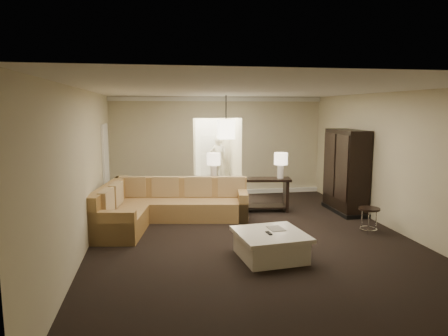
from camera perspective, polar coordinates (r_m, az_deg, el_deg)
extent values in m
plane|color=black|center=(7.83, 3.82, -9.89)|extent=(8.00, 8.00, 0.00)
cube|color=#BBAD8E|center=(11.40, -0.87, 3.12)|extent=(6.00, 0.04, 2.80)
cube|color=#BBAD8E|center=(3.82, 18.50, -8.12)|extent=(6.00, 0.04, 2.80)
cube|color=#BBAD8E|center=(7.39, -19.28, -0.28)|extent=(0.04, 8.00, 2.80)
cube|color=#BBAD8E|center=(8.72, 23.45, 0.76)|extent=(0.04, 8.00, 2.80)
cube|color=silver|center=(7.44, 4.04, 11.04)|extent=(6.00, 8.00, 0.02)
cube|color=silver|center=(11.31, -0.84, 9.82)|extent=(6.00, 0.10, 0.12)
cube|color=silver|center=(11.56, -0.81, -3.53)|extent=(6.00, 0.10, 0.12)
cube|color=white|center=(10.18, -16.50, 0.14)|extent=(0.05, 0.90, 2.10)
cube|color=silver|center=(12.59, -1.57, -2.82)|extent=(1.40, 2.00, 0.01)
cube|color=beige|center=(12.31, -4.83, 3.48)|extent=(0.04, 2.00, 2.80)
cube|color=beige|center=(12.51, 1.58, 3.59)|extent=(0.04, 2.00, 2.80)
cube|color=beige|center=(13.37, -2.22, 3.90)|extent=(1.40, 0.04, 2.80)
cube|color=white|center=(13.38, -2.19, 2.40)|extent=(0.90, 0.05, 2.10)
cube|color=brown|center=(9.12, -6.32, -5.86)|extent=(3.15, 1.41, 0.43)
cube|color=brown|center=(8.20, -14.68, -7.74)|extent=(1.14, 1.55, 0.43)
cube|color=brown|center=(9.35, -6.14, -2.70)|extent=(3.04, 0.75, 0.47)
cube|color=brown|center=(8.66, -16.11, -3.89)|extent=(0.65, 2.44, 0.47)
cube|color=brown|center=(9.06, 2.68, -5.26)|extent=(0.35, 0.93, 0.63)
cube|color=brown|center=(7.61, -15.86, -8.26)|extent=(0.93, 0.35, 0.63)
cube|color=#977050|center=(9.48, -12.91, -2.59)|extent=(0.65, 0.27, 0.47)
cube|color=#977050|center=(9.34, -8.35, -2.63)|extent=(0.65, 0.27, 0.47)
cube|color=#977050|center=(9.26, -3.68, -2.65)|extent=(0.65, 0.27, 0.47)
cube|color=#977050|center=(9.25, 1.04, -2.65)|extent=(0.65, 0.27, 0.47)
cube|color=#977050|center=(8.72, -15.16, -3.64)|extent=(0.26, 0.63, 0.47)
cube|color=#977050|center=(8.05, -16.46, -4.69)|extent=(0.26, 0.63, 0.47)
cube|color=silver|center=(6.81, 6.65, -11.14)|extent=(1.08, 1.08, 0.37)
cube|color=silver|center=(6.74, 6.68, -9.40)|extent=(1.20, 1.20, 0.07)
cube|color=black|center=(6.66, 6.44, -9.22)|extent=(0.07, 0.18, 0.02)
cube|color=#BEB5A6|center=(6.93, 7.42, -8.57)|extent=(0.27, 0.35, 0.01)
cube|color=black|center=(9.61, 3.32, -1.65)|extent=(2.13, 0.77, 0.06)
cube|color=black|center=(9.66, -2.32, -4.00)|extent=(0.14, 0.43, 0.76)
cube|color=black|center=(9.82, 8.83, -3.89)|extent=(0.14, 0.43, 0.76)
cube|color=black|center=(9.75, 3.29, -5.49)|extent=(2.03, 0.71, 0.04)
cube|color=black|center=(9.93, 17.06, -0.45)|extent=(0.55, 1.32, 1.98)
cube|color=black|center=(9.49, 16.47, 0.04)|extent=(0.03, 0.58, 1.51)
cube|color=black|center=(10.08, 14.82, 0.58)|extent=(0.03, 0.58, 1.51)
cube|color=black|center=(10.11, 16.83, -5.73)|extent=(0.58, 1.37, 0.09)
cylinder|color=black|center=(8.46, 20.05, -5.50)|extent=(0.41, 0.41, 0.04)
torus|color=silver|center=(8.56, 19.91, -8.12)|extent=(0.34, 0.34, 0.02)
cylinder|color=silver|center=(8.60, 20.91, -7.07)|extent=(0.02, 0.02, 0.49)
cylinder|color=silver|center=(8.60, 19.06, -6.96)|extent=(0.02, 0.02, 0.49)
cylinder|color=silver|center=(8.37, 19.91, -7.43)|extent=(0.02, 0.02, 0.49)
cylinder|color=white|center=(9.55, -1.49, -0.53)|extent=(0.15, 0.15, 0.33)
cylinder|color=#FFE5BF|center=(9.51, -1.49, 1.31)|extent=(0.32, 0.32, 0.28)
cylinder|color=white|center=(9.68, 8.08, -0.48)|extent=(0.15, 0.15, 0.33)
cylinder|color=#FFE5BF|center=(9.64, 8.12, 1.32)|extent=(0.32, 0.32, 0.28)
cylinder|color=black|center=(10.07, 0.29, 8.68)|extent=(0.02, 0.02, 0.60)
cube|color=#FFF0C6|center=(10.08, 0.29, 5.55)|extent=(0.38, 0.38, 0.48)
imported|color=beige|center=(13.07, -0.79, 1.51)|extent=(0.75, 0.62, 1.76)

